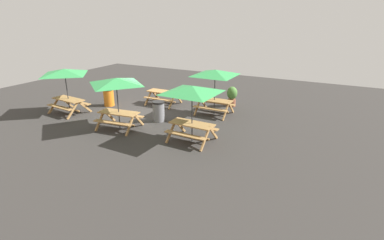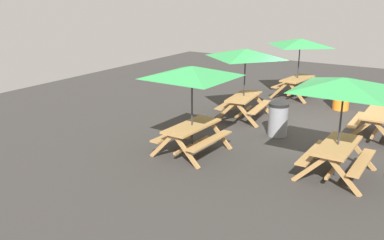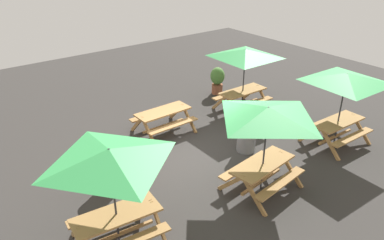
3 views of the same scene
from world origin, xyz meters
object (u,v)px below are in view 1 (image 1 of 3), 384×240
(picnic_table_0, at_px, (192,94))
(picnic_table_2, at_px, (65,75))
(picnic_table_4, at_px, (215,76))
(potted_plant_0, at_px, (232,95))
(picnic_table_1, at_px, (116,85))
(trash_bin_gray, at_px, (159,111))
(trash_bin_orange, at_px, (109,97))
(picnic_table_3, at_px, (163,95))

(picnic_table_0, relative_size, picnic_table_2, 1.21)
(picnic_table_2, bearing_deg, picnic_table_0, 3.74)
(picnic_table_4, height_order, potted_plant_0, picnic_table_4)
(picnic_table_1, bearing_deg, trash_bin_gray, 50.13)
(picnic_table_0, relative_size, picnic_table_1, 1.21)
(picnic_table_0, bearing_deg, trash_bin_orange, 162.78)
(picnic_table_1, height_order, picnic_table_2, same)
(picnic_table_0, xyz_separation_m, potted_plant_0, (-0.25, 5.30, -1.37))
(picnic_table_0, relative_size, trash_bin_gray, 2.88)
(picnic_table_3, relative_size, potted_plant_0, 1.64)
(picnic_table_3, distance_m, potted_plant_0, 3.86)
(picnic_table_2, relative_size, trash_bin_gray, 2.38)
(trash_bin_orange, bearing_deg, potted_plant_0, 26.62)
(picnic_table_1, xyz_separation_m, picnic_table_4, (3.01, 3.78, 0.00))
(picnic_table_4, bearing_deg, trash_bin_gray, -131.48)
(picnic_table_2, relative_size, picnic_table_4, 0.83)
(picnic_table_4, bearing_deg, picnic_table_2, -153.84)
(trash_bin_gray, xyz_separation_m, potted_plant_0, (2.26, 3.93, 0.12))
(picnic_table_4, xyz_separation_m, potted_plant_0, (0.31, 1.75, -1.37))
(trash_bin_orange, bearing_deg, picnic_table_4, 12.77)
(picnic_table_2, height_order, trash_bin_gray, picnic_table_2)
(picnic_table_3, xyz_separation_m, picnic_table_4, (3.27, -0.31, 1.43))
(picnic_table_2, distance_m, potted_plant_0, 8.78)
(trash_bin_gray, bearing_deg, picnic_table_3, 117.89)
(trash_bin_gray, height_order, potted_plant_0, potted_plant_0)
(picnic_table_1, bearing_deg, picnic_table_2, 165.56)
(picnic_table_2, relative_size, picnic_table_3, 1.29)
(picnic_table_1, distance_m, trash_bin_gray, 2.43)
(trash_bin_orange, bearing_deg, trash_bin_gray, -12.45)
(picnic_table_4, relative_size, trash_bin_orange, 2.89)
(trash_bin_gray, distance_m, trash_bin_orange, 3.97)
(picnic_table_0, bearing_deg, picnic_table_4, 100.87)
(picnic_table_1, xyz_separation_m, potted_plant_0, (3.31, 5.53, -1.37))
(picnic_table_4, relative_size, potted_plant_0, 2.56)
(picnic_table_2, distance_m, picnic_table_4, 7.51)
(picnic_table_2, distance_m, trash_bin_orange, 2.62)
(picnic_table_1, relative_size, picnic_table_3, 1.29)
(picnic_table_0, height_order, trash_bin_gray, picnic_table_0)
(trash_bin_gray, relative_size, trash_bin_orange, 1.00)
(picnic_table_0, xyz_separation_m, trash_bin_orange, (-6.39, 2.23, -1.49))
(picnic_table_1, bearing_deg, trash_bin_orange, 132.42)
(picnic_table_4, xyz_separation_m, trash_bin_gray, (-1.95, -2.18, -1.49))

